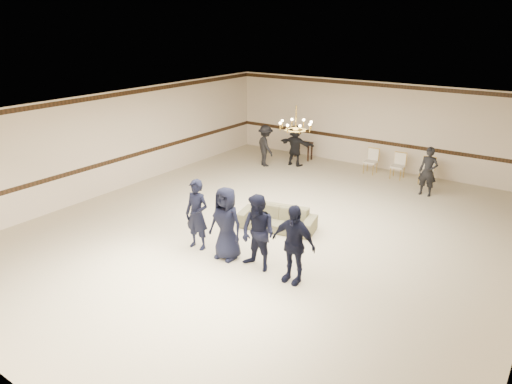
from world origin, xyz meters
TOP-DOWN VIEW (x-y plane):
  - room at (0.00, 0.00)m, footprint 12.01×14.01m
  - chair_rail at (0.00, 6.99)m, footprint 12.00×0.02m
  - crown_molding at (0.00, 6.99)m, footprint 12.00×0.02m
  - chandelier at (0.00, 1.00)m, footprint 0.94×0.94m
  - boy_a at (-0.99, -1.89)m, footprint 0.67×0.46m
  - boy_b at (-0.09, -1.89)m, footprint 0.87×0.58m
  - boy_c at (0.81, -1.89)m, footprint 0.92×0.75m
  - boy_d at (1.71, -1.89)m, footprint 1.03×0.44m
  - settee at (0.00, 0.15)m, footprint 2.18×1.24m
  - adult_left at (-3.48, 4.75)m, footprint 1.17×1.04m
  - adult_mid at (-2.58, 5.45)m, footprint 1.47×0.49m
  - adult_right at (2.52, 5.05)m, footprint 0.59×0.39m
  - banquet_chair_left at (0.20, 6.15)m, footprint 0.44×0.44m
  - banquet_chair_mid at (1.20, 6.15)m, footprint 0.46×0.46m
  - banquet_chair_right at (2.20, 6.15)m, footprint 0.46×0.46m
  - console_table at (-2.80, 6.35)m, footprint 0.87×0.39m

SIDE VIEW (x-z plane):
  - settee at x=0.00m, z-range 0.00..0.60m
  - console_table at x=-2.80m, z-range 0.00..0.72m
  - banquet_chair_left at x=0.20m, z-range 0.00..0.90m
  - banquet_chair_mid at x=1.20m, z-range 0.00..0.90m
  - banquet_chair_right at x=2.20m, z-range 0.00..0.90m
  - adult_left at x=-3.48m, z-range 0.00..1.58m
  - adult_mid at x=-2.58m, z-range 0.00..1.58m
  - adult_right at x=2.52m, z-range 0.00..1.58m
  - boy_a at x=-0.99m, z-range 0.00..1.76m
  - boy_b at x=-0.09m, z-range 0.00..1.76m
  - boy_c at x=0.81m, z-range 0.00..1.76m
  - boy_d at x=1.71m, z-range 0.00..1.76m
  - chair_rail at x=0.00m, z-range 0.93..1.07m
  - room at x=0.00m, z-range -0.01..3.20m
  - chandelier at x=0.00m, z-range 2.43..3.32m
  - crown_molding at x=0.00m, z-range 3.01..3.15m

